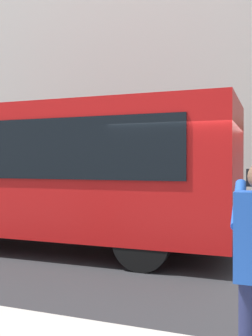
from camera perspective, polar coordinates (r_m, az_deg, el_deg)
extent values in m
plane|color=#2B2B2D|center=(7.63, 9.93, -13.24)|extent=(60.00, 60.00, 0.00)
cube|color=beige|center=(14.75, 15.09, 17.08)|extent=(28.00, 0.80, 12.00)
cube|color=red|center=(8.97, -13.88, -0.19)|extent=(9.00, 2.50, 2.60)
cylinder|color=black|center=(8.85, 6.84, -8.00)|extent=(1.00, 0.28, 1.00)
cylinder|color=black|center=(6.76, 2.34, -10.70)|extent=(1.00, 0.28, 1.00)
cylinder|color=#1E2347|center=(3.27, 17.39, -22.34)|extent=(0.14, 0.14, 0.82)
cylinder|color=#1E4CAD|center=(3.19, 16.17, -5.04)|extent=(0.09, 0.48, 0.37)
cube|color=black|center=(3.31, 17.75, -1.36)|extent=(0.07, 0.01, 0.14)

